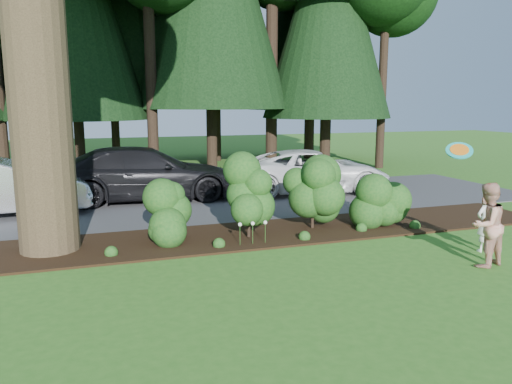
# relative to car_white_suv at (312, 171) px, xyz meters

# --- Properties ---
(ground) EXTENTS (80.00, 80.00, 0.00)m
(ground) POSITION_rel_car_white_suv_xyz_m (-3.82, -8.08, -0.79)
(ground) COLOR #2F651D
(ground) RESTS_ON ground
(mulch_bed) EXTENTS (16.00, 2.50, 0.05)m
(mulch_bed) POSITION_rel_car_white_suv_xyz_m (-3.82, -4.83, -0.77)
(mulch_bed) COLOR black
(mulch_bed) RESTS_ON ground
(driveway) EXTENTS (22.00, 6.00, 0.03)m
(driveway) POSITION_rel_car_white_suv_xyz_m (-3.82, -0.58, -0.78)
(driveway) COLOR #38383A
(driveway) RESTS_ON ground
(shrub_row) EXTENTS (6.53, 1.60, 1.61)m
(shrub_row) POSITION_rel_car_white_suv_xyz_m (-3.05, -4.94, 0.02)
(shrub_row) COLOR #154416
(shrub_row) RESTS_ON ground
(lily_cluster) EXTENTS (0.69, 0.09, 0.57)m
(lily_cluster) POSITION_rel_car_white_suv_xyz_m (-4.12, -5.68, -0.29)
(lily_cluster) COLOR #154416
(lily_cluster) RESTS_ON ground
(car_white_suv) EXTENTS (5.78, 3.28, 1.52)m
(car_white_suv) POSITION_rel_car_white_suv_xyz_m (0.00, 0.00, 0.00)
(car_white_suv) COLOR silver
(car_white_suv) RESTS_ON driveway
(car_dark_suv) EXTENTS (6.14, 2.77, 1.75)m
(car_dark_suv) POSITION_rel_car_white_suv_xyz_m (-5.79, 0.49, 0.11)
(car_dark_suv) COLOR black
(car_dark_suv) RESTS_ON driveway
(child) EXTENTS (0.48, 0.31, 1.31)m
(child) POSITION_rel_car_white_suv_xyz_m (0.51, -7.71, -0.14)
(child) COLOR white
(child) RESTS_ON ground
(adult) EXTENTS (0.95, 0.82, 1.67)m
(adult) POSITION_rel_car_white_suv_xyz_m (-0.23, -8.47, 0.04)
(adult) COLOR #AF3817
(adult) RESTS_ON ground
(frisbee) EXTENTS (0.59, 0.48, 0.43)m
(frisbee) POSITION_rel_car_white_suv_xyz_m (-0.41, -7.79, 1.45)
(frisbee) COLOR teal
(frisbee) RESTS_ON ground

